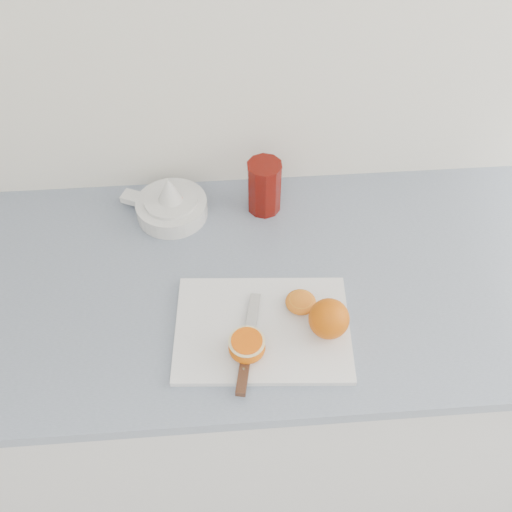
% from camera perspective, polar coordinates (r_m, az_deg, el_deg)
% --- Properties ---
extents(counter, '(2.61, 0.64, 0.89)m').
position_cam_1_polar(counter, '(1.56, -2.23, -12.34)').
color(counter, silver).
rests_on(counter, ground).
extents(cutting_board, '(0.35, 0.26, 0.01)m').
position_cam_1_polar(cutting_board, '(1.10, 0.66, -7.27)').
color(cutting_board, white).
rests_on(cutting_board, counter).
extents(whole_orange, '(0.08, 0.08, 0.08)m').
position_cam_1_polar(whole_orange, '(1.07, 7.30, -6.25)').
color(whole_orange, orange).
rests_on(whole_orange, cutting_board).
extents(half_orange, '(0.07, 0.07, 0.04)m').
position_cam_1_polar(half_orange, '(1.05, -0.92, -9.04)').
color(half_orange, orange).
rests_on(half_orange, cutting_board).
extents(squeezed_shell, '(0.06, 0.06, 0.03)m').
position_cam_1_polar(squeezed_shell, '(1.12, 4.49, -4.60)').
color(squeezed_shell, orange).
rests_on(squeezed_shell, cutting_board).
extents(paring_knife, '(0.06, 0.22, 0.01)m').
position_cam_1_polar(paring_knife, '(1.05, -1.07, -10.47)').
color(paring_knife, '#4F2D21').
rests_on(paring_knife, cutting_board).
extents(citrus_juicer, '(0.20, 0.16, 0.11)m').
position_cam_1_polar(citrus_juicer, '(1.30, -8.53, 5.09)').
color(citrus_juicer, white).
rests_on(citrus_juicer, counter).
extents(red_tumbler, '(0.08, 0.08, 0.13)m').
position_cam_1_polar(red_tumbler, '(1.28, 0.83, 6.78)').
color(red_tumbler, '#660D06').
rests_on(red_tumbler, counter).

